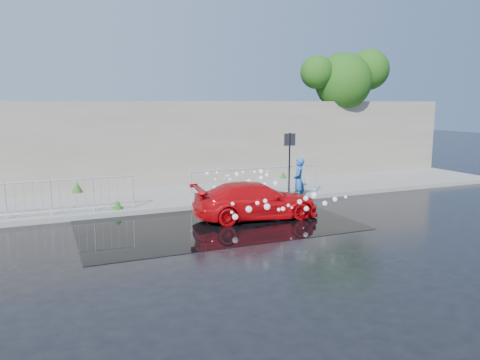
# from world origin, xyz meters

# --- Properties ---
(ground) EXTENTS (90.00, 90.00, 0.00)m
(ground) POSITION_xyz_m (0.00, 0.00, 0.00)
(ground) COLOR black
(ground) RESTS_ON ground
(pavement) EXTENTS (30.00, 4.00, 0.15)m
(pavement) POSITION_xyz_m (0.00, 5.00, 0.07)
(pavement) COLOR slate
(pavement) RESTS_ON ground
(curb) EXTENTS (30.00, 0.25, 0.16)m
(curb) POSITION_xyz_m (0.00, 3.00, 0.08)
(curb) COLOR slate
(curb) RESTS_ON ground
(retaining_wall) EXTENTS (30.00, 0.60, 3.50)m
(retaining_wall) POSITION_xyz_m (0.00, 7.20, 1.90)
(retaining_wall) COLOR #6D685C
(retaining_wall) RESTS_ON pavement
(puddle) EXTENTS (8.00, 5.00, 0.01)m
(puddle) POSITION_xyz_m (0.50, 1.00, 0.01)
(puddle) COLOR black
(puddle) RESTS_ON ground
(sign_post) EXTENTS (0.45, 0.06, 2.50)m
(sign_post) POSITION_xyz_m (4.20, 3.10, 1.72)
(sign_post) COLOR black
(sign_post) RESTS_ON ground
(tree) EXTENTS (4.79, 2.77, 6.20)m
(tree) POSITION_xyz_m (9.69, 7.42, 4.75)
(tree) COLOR #332114
(tree) RESTS_ON ground
(railing_left) EXTENTS (5.05, 0.05, 1.10)m
(railing_left) POSITION_xyz_m (-4.00, 3.35, 0.74)
(railing_left) COLOR silver
(railing_left) RESTS_ON pavement
(railing_right) EXTENTS (5.05, 0.05, 1.10)m
(railing_right) POSITION_xyz_m (3.00, 3.35, 0.74)
(railing_right) COLOR silver
(railing_right) RESTS_ON pavement
(weeds) EXTENTS (12.17, 3.93, 0.41)m
(weeds) POSITION_xyz_m (-0.09, 4.55, 0.33)
(weeds) COLOR #1A4211
(weeds) RESTS_ON pavement
(water_spray) EXTENTS (3.37, 5.46, 1.00)m
(water_spray) POSITION_xyz_m (2.19, 1.58, 0.73)
(water_spray) COLOR white
(water_spray) RESTS_ON ground
(red_car) EXTENTS (4.08, 1.99, 1.14)m
(red_car) POSITION_xyz_m (1.87, 1.01, 0.57)
(red_car) COLOR #B5070C
(red_car) RESTS_ON ground
(person) EXTENTS (0.64, 0.70, 1.62)m
(person) POSITION_xyz_m (4.29, 2.56, 0.81)
(person) COLOR #235AAF
(person) RESTS_ON ground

